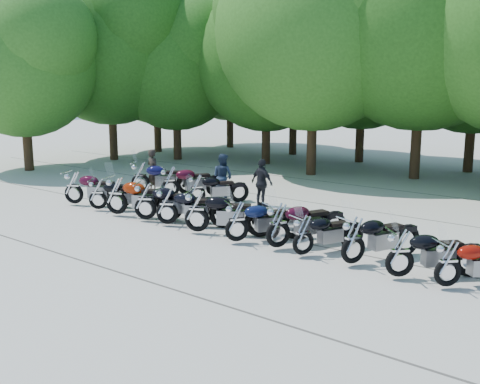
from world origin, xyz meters
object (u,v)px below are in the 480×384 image
Objects in this scene: rider_2 at (262,183)px; motorcycle_2 at (116,194)px; motorcycle_3 at (145,200)px; motorcycle_13 at (170,181)px; motorcycle_11 at (448,262)px; motorcycle_12 at (140,176)px; motorcycle_10 at (400,251)px; rider_0 at (153,171)px; motorcycle_4 at (167,205)px; motorcycle_14 at (197,188)px; motorcycle_0 at (74,186)px; motorcycle_9 at (353,239)px; motorcycle_1 at (98,193)px; motorcycle_6 at (237,220)px; motorcycle_8 at (303,234)px; motorcycle_5 at (197,210)px; motorcycle_7 at (278,224)px; rider_1 at (223,177)px.

motorcycle_2 is at bearing 65.15° from rider_2.
motorcycle_3 is 3.27m from motorcycle_13.
rider_2 is at bearing -55.94° from motorcycle_2.
motorcycle_11 is 12.66m from motorcycle_12.
rider_0 is at bearing 27.74° from motorcycle_10.
motorcycle_11 is 11.13m from motorcycle_13.
motorcycle_3 is at bearing -163.39° from motorcycle_12.
motorcycle_14 is (-1.30, 2.68, -0.05)m from motorcycle_4.
motorcycle_0 is at bearing 92.04° from rider_0.
motorcycle_9 is (5.93, 0.04, 0.01)m from motorcycle_4.
motorcycle_12 is 1.57m from motorcycle_13.
motorcycle_14 reaches higher than motorcycle_1.
motorcycle_13 is (-5.38, 2.92, 0.05)m from motorcycle_6.
motorcycle_10 reaches higher than motorcycle_8.
motorcycle_1 is at bearing 60.84° from motorcycle_5.
rider_0 reaches higher than motorcycle_3.
rider_2 is (3.79, 3.85, 0.22)m from motorcycle_1.
motorcycle_12 is 1.52× the size of rider_2.
rider_0 is 4.80m from rider_2.
motorcycle_7 is at bearing 41.74° from motorcycle_10.
motorcycle_3 reaches higher than motorcycle_8.
rider_1 reaches higher than motorcycle_7.
motorcycle_4 is at bearing -156.66° from motorcycle_12.
motorcycle_13 is 1.37m from motorcycle_14.
motorcycle_5 is at bearing 154.95° from rider_0.
motorcycle_12 is at bearing 34.79° from motorcycle_5.
motorcycle_8 is (4.68, -0.08, -0.06)m from motorcycle_4.
rider_2 is at bearing -110.65° from motorcycle_12.
motorcycle_11 is 8.50m from rider_2.
motorcycle_13 is at bearing 13.07° from motorcycle_4.
motorcycle_1 is 1.03× the size of motorcycle_11.
motorcycle_13 is at bearing 0.60° from motorcycle_7.
motorcycle_9 is at bearing 150.69° from rider_1.
motorcycle_13 is (-1.75, 2.76, 0.00)m from motorcycle_3.
motorcycle_11 is at bearing 155.88° from rider_1.
motorcycle_9 is at bearing -165.36° from motorcycle_13.
motorcycle_3 is 1.07× the size of motorcycle_6.
motorcycle_6 is 1.17m from motorcycle_7.
motorcycle_3 is at bearing 93.83° from rider_1.
motorcycle_11 is at bearing -121.81° from motorcycle_3.
motorcycle_5 reaches higher than motorcycle_13.
rider_2 reaches higher than motorcycle_7.
motorcycle_6 is 1.06× the size of motorcycle_14.
motorcycle_13 is 1.88m from rider_1.
motorcycle_3 is 2.72m from motorcycle_14.
motorcycle_12 is (-11.34, 2.92, 0.08)m from motorcycle_10.
motorcycle_7 is 1.45× the size of rider_0.
rider_1 reaches higher than motorcycle_9.
motorcycle_1 is 0.93× the size of motorcycle_4.
rider_2 reaches higher than motorcycle_13.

